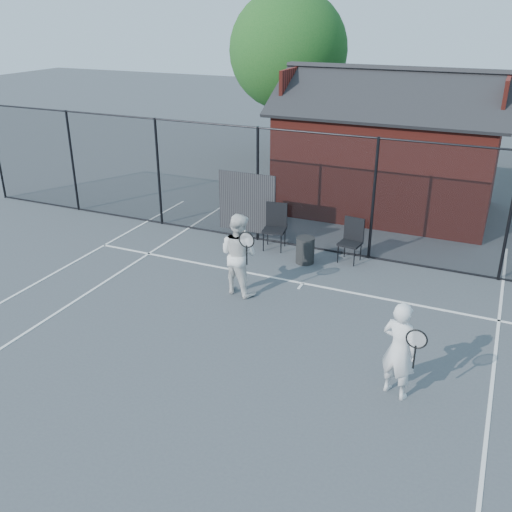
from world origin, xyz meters
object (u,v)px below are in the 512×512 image
at_px(player_back, 239,254).
at_px(waste_bin, 305,250).
at_px(chair_left, 274,228).
at_px(chair_right, 350,242).
at_px(player_front, 399,350).
at_px(clubhouse, 388,157).

xyz_separation_m(player_back, waste_bin, (0.79, 2.05, -0.57)).
distance_m(chair_left, waste_bin, 1.15).
bearing_deg(chair_right, chair_left, -173.16).
bearing_deg(chair_left, waste_bin, -35.30).
height_order(player_front, chair_left, player_front).
relative_size(clubhouse, player_back, 3.63).
distance_m(clubhouse, waste_bin, 5.14).
bearing_deg(player_back, chair_right, 55.46).
distance_m(player_front, waste_bin, 5.25).
bearing_deg(player_front, chair_right, 113.51).
relative_size(player_front, waste_bin, 2.53).
bearing_deg(player_front, chair_left, 130.35).
bearing_deg(clubhouse, player_front, -76.59).
xyz_separation_m(clubhouse, chair_left, (-1.86, -4.40, -1.04)).
relative_size(player_back, chair_right, 1.71).
xyz_separation_m(chair_left, chair_right, (1.97, 0.00, -0.05)).
height_order(clubhouse, chair_right, clubhouse).
distance_m(chair_left, chair_right, 1.97).
relative_size(clubhouse, chair_right, 6.22).
bearing_deg(chair_left, player_back, -94.04).
xyz_separation_m(player_front, waste_bin, (-3.03, 4.26, -0.50)).
bearing_deg(player_front, clubhouse, 103.41).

